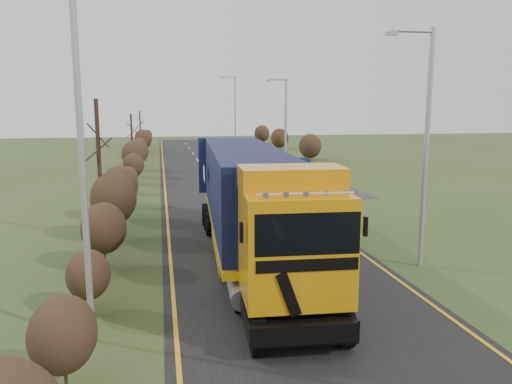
{
  "coord_description": "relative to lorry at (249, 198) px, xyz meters",
  "views": [
    {
      "loc": [
        -3.95,
        -17.85,
        5.73
      ],
      "look_at": [
        0.24,
        3.92,
        1.92
      ],
      "focal_mm": 35.0,
      "sensor_mm": 36.0,
      "label": 1
    }
  ],
  "objects": [
    {
      "name": "road",
      "position": [
        0.8,
        10.21,
        -2.42
      ],
      "size": [
        8.0,
        120.0,
        0.02
      ],
      "primitive_type": "cube",
      "color": "black",
      "rests_on": "ground"
    },
    {
      "name": "streetlight_mid",
      "position": [
        6.51,
        20.65,
        1.9
      ],
      "size": [
        1.69,
        0.18,
        7.9
      ],
      "color": "#A2A4A7",
      "rests_on": "ground"
    },
    {
      "name": "car_blue_sedan",
      "position": [
        8.73,
        24.39,
        -1.77
      ],
      "size": [
        1.48,
        4.0,
        1.31
      ],
      "primitive_type": "imported",
      "rotation": [
        0.0,
        0.0,
        3.16
      ],
      "color": "#0B173D",
      "rests_on": "ground"
    },
    {
      "name": "streetlight_near",
      "position": [
        5.9,
        -1.65,
        2.15
      ],
      "size": [
        1.78,
        0.18,
        8.35
      ],
      "color": "#A2A4A7",
      "rests_on": "ground"
    },
    {
      "name": "hedgerow",
      "position": [
        -5.2,
        8.11,
        -0.81
      ],
      "size": [
        2.24,
        102.04,
        6.05
      ],
      "color": "#322016",
      "rests_on": "ground"
    },
    {
      "name": "streetlight_far",
      "position": [
        5.95,
        43.75,
        2.77
      ],
      "size": [
        2.0,
        0.19,
        9.41
      ],
      "color": "#A2A4A7",
      "rests_on": "ground"
    },
    {
      "name": "left_pole",
      "position": [
        -4.95,
        -5.53,
        2.18
      ],
      "size": [
        0.16,
        0.16,
        9.22
      ],
      "primitive_type": "cylinder",
      "color": "#A2A4A7",
      "rests_on": "ground"
    },
    {
      "name": "lorry",
      "position": [
        0.0,
        0.0,
        0.0
      ],
      "size": [
        3.28,
        15.47,
        4.28
      ],
      "rotation": [
        0.0,
        0.0,
        -0.06
      ],
      "color": "black",
      "rests_on": "ground"
    },
    {
      "name": "ground",
      "position": [
        0.8,
        0.21,
        -2.43
      ],
      "size": [
        160.0,
        160.0,
        0.0
      ],
      "primitive_type": "plane",
      "color": "#35441D",
      "rests_on": "ground"
    },
    {
      "name": "warning_board",
      "position": [
        5.46,
        24.79,
        -1.15
      ],
      "size": [
        0.79,
        0.11,
        2.07
      ],
      "color": "#A2A4A7",
      "rests_on": "ground"
    },
    {
      "name": "layby",
      "position": [
        7.3,
        20.21,
        -2.42
      ],
      "size": [
        6.0,
        18.0,
        0.02
      ],
      "primitive_type": "cube",
      "color": "#332F2D",
      "rests_on": "ground"
    },
    {
      "name": "lane_markings",
      "position": [
        0.8,
        9.91,
        -2.4
      ],
      "size": [
        7.52,
        116.0,
        0.01
      ],
      "color": "gold",
      "rests_on": "road"
    },
    {
      "name": "car_red_hatchback",
      "position": [
        7.17,
        18.86,
        -1.79
      ],
      "size": [
        2.09,
        3.92,
        1.27
      ],
      "primitive_type": "imported",
      "rotation": [
        0.0,
        0.0,
        2.97
      ],
      "color": "maroon",
      "rests_on": "ground"
    },
    {
      "name": "speed_sign",
      "position": [
        5.0,
        12.23,
        -0.85
      ],
      "size": [
        0.63,
        0.1,
        2.27
      ],
      "color": "#A2A4A7",
      "rests_on": "ground"
    }
  ]
}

